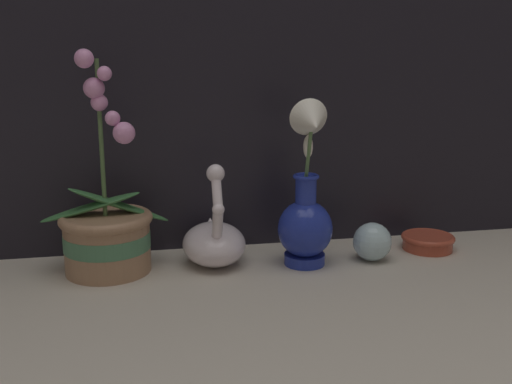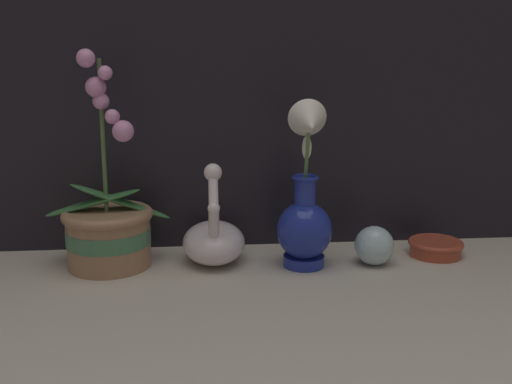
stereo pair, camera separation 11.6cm
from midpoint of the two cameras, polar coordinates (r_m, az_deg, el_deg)
name	(u,v)px [view 2 (the right image)]	position (r m, az deg, el deg)	size (l,w,h in m)	color
ground_plane	(276,280)	(1.11, 4.96, -8.36)	(2.80, 2.80, 0.00)	#BCB2A3
orchid_potted_plant	(108,227)	(1.17, -11.16, -3.29)	(0.25, 0.17, 0.41)	#9E7556
swan_figurine	(214,238)	(1.18, -1.25, -4.49)	(0.12, 0.18, 0.21)	white
blue_vase	(305,213)	(1.15, 7.61, -2.06)	(0.11, 0.12, 0.32)	navy
glass_sphere	(374,246)	(1.20, 13.94, -5.02)	(0.08, 0.08, 0.08)	silver
amber_dish	(436,247)	(1.30, 19.22, -4.97)	(0.11, 0.11, 0.03)	#A8422D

